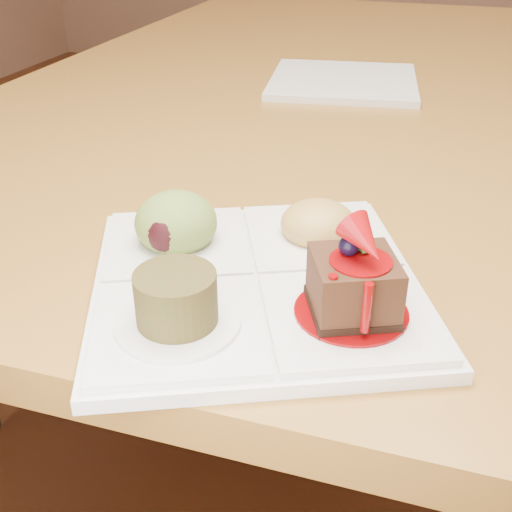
% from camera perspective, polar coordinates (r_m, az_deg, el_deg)
% --- Properties ---
extents(ground, '(6.00, 6.00, 0.00)m').
position_cam_1_polar(ground, '(1.61, 3.67, -10.81)').
color(ground, brown).
extents(dining_table, '(1.00, 1.80, 0.75)m').
position_cam_1_polar(dining_table, '(1.28, 4.68, 13.07)').
color(dining_table, brown).
rests_on(dining_table, ground).
extents(sampler_plate, '(0.36, 0.36, 0.11)m').
position_cam_1_polar(sampler_plate, '(0.55, -0.29, -1.04)').
color(sampler_plate, silver).
rests_on(sampler_plate, dining_table).
extents(second_plate, '(0.29, 0.29, 0.01)m').
position_cam_1_polar(second_plate, '(1.18, 7.76, 15.13)').
color(second_plate, silver).
rests_on(second_plate, dining_table).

